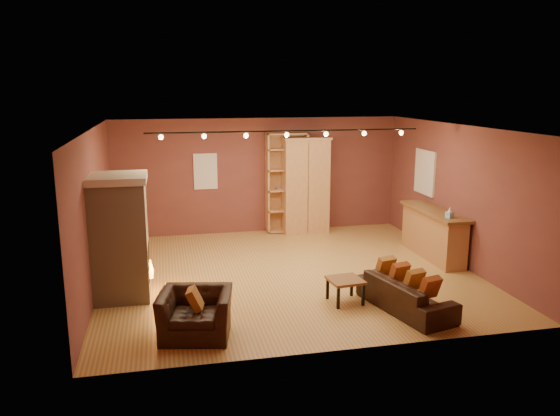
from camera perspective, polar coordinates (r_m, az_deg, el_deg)
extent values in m
plane|color=#AC7F3D|center=(10.64, 0.91, -6.80)|extent=(7.00, 7.00, 0.00)
plane|color=brown|center=(10.07, 0.96, 8.42)|extent=(7.00, 7.00, 0.00)
cube|color=brown|center=(13.40, -2.23, 3.40)|extent=(7.00, 0.02, 2.80)
cube|color=brown|center=(10.08, -18.83, -0.30)|extent=(0.02, 6.50, 2.80)
cube|color=brown|center=(11.56, 18.09, 1.33)|extent=(0.02, 6.50, 2.80)
cube|color=#C5B089|center=(9.55, -16.37, -3.30)|extent=(0.90, 0.90, 2.00)
cube|color=beige|center=(9.33, -16.77, 2.99)|extent=(0.98, 0.98, 0.12)
cube|color=black|center=(9.64, -13.79, -5.48)|extent=(0.10, 0.65, 0.55)
cone|color=orange|center=(9.67, -13.39, -6.14)|extent=(0.10, 0.10, 0.22)
cube|color=white|center=(13.19, -7.80, 3.81)|extent=(0.56, 0.04, 0.86)
cube|color=tan|center=(13.53, 0.53, 2.75)|extent=(1.00, 0.04, 2.45)
cube|color=tan|center=(13.27, -1.33, 2.55)|extent=(0.04, 0.39, 2.45)
cube|color=tan|center=(13.48, 2.70, 2.70)|extent=(0.04, 0.39, 2.45)
cube|color=gray|center=(13.35, 0.00, 2.04)|extent=(0.18, 0.12, 0.05)
cube|color=black|center=(13.33, 1.26, 4.40)|extent=(0.10, 0.10, 0.12)
cube|color=tan|center=(13.62, 0.68, -2.30)|extent=(1.00, 0.39, 0.04)
cube|color=tan|center=(13.49, 0.69, -0.17)|extent=(1.00, 0.39, 0.03)
cube|color=tan|center=(13.39, 0.70, 1.92)|extent=(1.00, 0.39, 0.04)
cube|color=tan|center=(13.31, 0.70, 4.05)|extent=(1.00, 0.39, 0.04)
cube|color=tan|center=(13.25, 0.71, 6.20)|extent=(1.00, 0.39, 0.04)
cube|color=tan|center=(13.21, 0.71, 7.79)|extent=(1.00, 0.39, 0.04)
cube|color=tan|center=(13.38, 2.64, 2.29)|extent=(1.10, 0.60, 2.29)
cube|color=brown|center=(13.10, 2.96, 2.06)|extent=(0.02, 0.01, 2.19)
cube|color=tan|center=(13.23, 2.69, 7.31)|extent=(1.16, 0.66, 0.06)
cube|color=tan|center=(11.92, 15.69, -2.74)|extent=(0.46, 2.01, 0.96)
cube|color=brown|center=(11.80, 15.83, -0.35)|extent=(0.58, 2.13, 0.06)
cube|color=#93C6EC|center=(11.16, 17.29, -0.72)|extent=(0.13, 0.13, 0.11)
cone|color=white|center=(11.14, 17.33, -0.21)|extent=(0.08, 0.08, 0.10)
cube|color=white|center=(12.71, 14.91, 3.63)|extent=(0.05, 0.90, 1.00)
imported|color=black|center=(9.06, 13.00, -8.28)|extent=(0.94, 1.86, 0.70)
cube|color=#9F4E1F|center=(8.60, 15.40, -7.99)|extent=(0.35, 0.29, 0.36)
cube|color=#A76B2B|center=(8.86, 13.82, -7.29)|extent=(0.35, 0.29, 0.36)
cube|color=#9F4E1F|center=(9.12, 12.34, -6.63)|extent=(0.35, 0.29, 0.36)
cube|color=#A76B2B|center=(9.40, 10.95, -6.00)|extent=(0.35, 0.29, 0.36)
imported|color=black|center=(8.03, -8.85, -10.12)|extent=(1.13, 0.85, 0.89)
cube|color=#A76B2B|center=(7.99, -8.87, -9.38)|extent=(0.29, 0.34, 0.34)
cube|color=brown|center=(9.19, 6.85, -7.50)|extent=(0.59, 0.59, 0.04)
cube|color=black|center=(9.00, 5.92, -9.32)|extent=(0.04, 0.04, 0.36)
cube|color=black|center=(9.14, 8.62, -9.05)|extent=(0.04, 0.04, 0.36)
cube|color=black|center=(9.40, 5.07, -8.35)|extent=(0.04, 0.04, 0.36)
cube|color=black|center=(9.53, 7.66, -8.10)|extent=(0.04, 0.04, 0.36)
cylinder|color=black|center=(10.27, 0.71, 8.05)|extent=(5.20, 0.03, 0.03)
sphere|color=#FFD88C|center=(10.02, -12.33, 7.26)|extent=(0.09, 0.09, 0.09)
sphere|color=#FFD88C|center=(10.05, -7.93, 7.44)|extent=(0.09, 0.09, 0.09)
sphere|color=#FFD88C|center=(10.13, -3.56, 7.57)|extent=(0.09, 0.09, 0.09)
sphere|color=#FFD88C|center=(10.27, 0.70, 7.66)|extent=(0.09, 0.09, 0.09)
sphere|color=#FFD88C|center=(10.47, 4.83, 7.71)|extent=(0.09, 0.09, 0.09)
sphere|color=#FFD88C|center=(10.72, 8.79, 7.72)|extent=(0.09, 0.09, 0.09)
sphere|color=#FFD88C|center=(11.02, 12.56, 7.70)|extent=(0.09, 0.09, 0.09)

